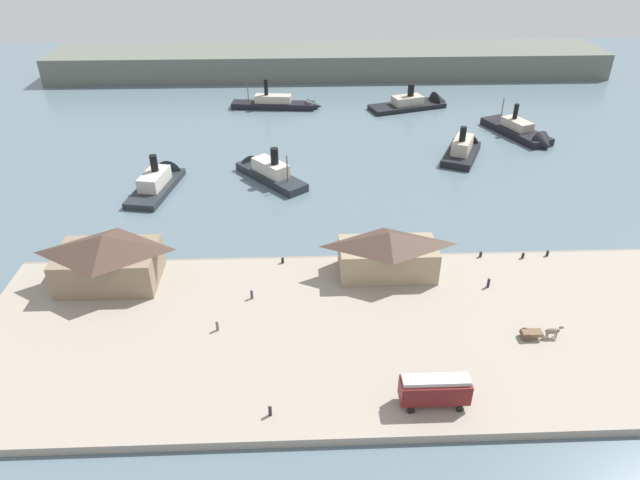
{
  "coord_description": "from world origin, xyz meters",
  "views": [
    {
      "loc": [
        -10.41,
        -81.1,
        52.02
      ],
      "look_at": [
        -7.19,
        0.13,
        2.0
      ],
      "focal_mm": 31.85,
      "sensor_mm": 36.0,
      "label": 1
    }
  ],
  "objects_px": {
    "ferry_moored_west": "(463,148)",
    "ferry_mid_harbor": "(282,104)",
    "ferry_shed_customs_shed": "(107,259)",
    "pedestrian_at_waters_edge": "(488,283)",
    "pedestrian_standing_center": "(252,294)",
    "mooring_post_west": "(523,256)",
    "ferry_shed_east_terminal": "(388,253)",
    "mooring_post_center_east": "(283,260)",
    "ferry_outer_harbor": "(160,180)",
    "ferry_approaching_east": "(265,171)",
    "horse_cart": "(540,332)",
    "street_tram": "(435,389)",
    "mooring_post_east": "(481,254)",
    "mooring_post_center_west": "(547,253)",
    "ferry_approaching_west": "(524,134)",
    "pedestrian_walking_west": "(270,411)",
    "pedestrian_near_cart": "(217,326)",
    "ferry_moored_east": "(419,103)"
  },
  "relations": [
    {
      "from": "pedestrian_at_waters_edge",
      "to": "pedestrian_standing_center",
      "type": "xyz_separation_m",
      "value": [
        -35.35,
        -1.4,
        -0.04
      ]
    },
    {
      "from": "mooring_post_center_east",
      "to": "ferry_moored_west",
      "type": "height_order",
      "value": "ferry_moored_west"
    },
    {
      "from": "street_tram",
      "to": "mooring_post_east",
      "type": "distance_m",
      "value": 33.87
    },
    {
      "from": "ferry_moored_east",
      "to": "mooring_post_center_west",
      "type": "bearing_deg",
      "value": -85.61
    },
    {
      "from": "mooring_post_center_east",
      "to": "ferry_approaching_west",
      "type": "xyz_separation_m",
      "value": [
        58.4,
        54.72,
        -0.4
      ]
    },
    {
      "from": "street_tram",
      "to": "ferry_approaching_east",
      "type": "bearing_deg",
      "value": 108.9
    },
    {
      "from": "ferry_shed_east_terminal",
      "to": "mooring_post_center_east",
      "type": "height_order",
      "value": "ferry_shed_east_terminal"
    },
    {
      "from": "pedestrian_near_cart",
      "to": "mooring_post_center_west",
      "type": "bearing_deg",
      "value": 17.61
    },
    {
      "from": "pedestrian_walking_west",
      "to": "mooring_post_west",
      "type": "height_order",
      "value": "pedestrian_walking_west"
    },
    {
      "from": "pedestrian_near_cart",
      "to": "pedestrian_walking_west",
      "type": "distance_m",
      "value": 16.84
    },
    {
      "from": "ferry_approaching_east",
      "to": "ferry_moored_west",
      "type": "relative_size",
      "value": 1.09
    },
    {
      "from": "horse_cart",
      "to": "mooring_post_center_east",
      "type": "height_order",
      "value": "horse_cart"
    },
    {
      "from": "horse_cart",
      "to": "mooring_post_center_west",
      "type": "bearing_deg",
      "value": 66.09
    },
    {
      "from": "pedestrian_walking_west",
      "to": "pedestrian_near_cart",
      "type": "bearing_deg",
      "value": 117.05
    },
    {
      "from": "ferry_shed_customs_shed",
      "to": "pedestrian_at_waters_edge",
      "type": "distance_m",
      "value": 57.21
    },
    {
      "from": "ferry_approaching_east",
      "to": "ferry_mid_harbor",
      "type": "distance_m",
      "value": 45.34
    },
    {
      "from": "mooring_post_west",
      "to": "ferry_outer_harbor",
      "type": "xyz_separation_m",
      "value": [
        -64.76,
        31.88,
        -0.35
      ]
    },
    {
      "from": "street_tram",
      "to": "mooring_post_east",
      "type": "xyz_separation_m",
      "value": [
        14.28,
        30.65,
        -1.97
      ]
    },
    {
      "from": "pedestrian_at_waters_edge",
      "to": "mooring_post_center_west",
      "type": "xyz_separation_m",
      "value": [
        12.2,
        8.13,
        -0.32
      ]
    },
    {
      "from": "horse_cart",
      "to": "ferry_approaching_west",
      "type": "bearing_deg",
      "value": 72.11
    },
    {
      "from": "street_tram",
      "to": "horse_cart",
      "type": "height_order",
      "value": "street_tram"
    },
    {
      "from": "mooring_post_center_east",
      "to": "ferry_moored_west",
      "type": "xyz_separation_m",
      "value": [
        40.84,
        45.23,
        -0.14
      ]
    },
    {
      "from": "ferry_shed_customs_shed",
      "to": "ferry_moored_east",
      "type": "height_order",
      "value": "ferry_shed_customs_shed"
    },
    {
      "from": "ferry_shed_east_terminal",
      "to": "mooring_post_center_west",
      "type": "xyz_separation_m",
      "value": [
        26.97,
        3.83,
        -3.29
      ]
    },
    {
      "from": "pedestrian_standing_center",
      "to": "mooring_post_west",
      "type": "height_order",
      "value": "pedestrian_standing_center"
    },
    {
      "from": "ferry_moored_west",
      "to": "ferry_approaching_west",
      "type": "relative_size",
      "value": 0.78
    },
    {
      "from": "street_tram",
      "to": "ferry_moored_west",
      "type": "bearing_deg",
      "value": 73.11
    },
    {
      "from": "ferry_shed_customs_shed",
      "to": "pedestrian_near_cart",
      "type": "relative_size",
      "value": 9.09
    },
    {
      "from": "mooring_post_center_east",
      "to": "ferry_outer_harbor",
      "type": "height_order",
      "value": "ferry_outer_harbor"
    },
    {
      "from": "ferry_moored_west",
      "to": "ferry_mid_harbor",
      "type": "relative_size",
      "value": 0.67
    },
    {
      "from": "ferry_approaching_east",
      "to": "mooring_post_west",
      "type": "bearing_deg",
      "value": -38.86
    },
    {
      "from": "pedestrian_at_waters_edge",
      "to": "ferry_moored_east",
      "type": "relative_size",
      "value": 0.07
    },
    {
      "from": "pedestrian_at_waters_edge",
      "to": "ferry_mid_harbor",
      "type": "xyz_separation_m",
      "value": [
        -32.48,
        87.71,
        -0.67
      ]
    },
    {
      "from": "pedestrian_standing_center",
      "to": "pedestrian_walking_west",
      "type": "bearing_deg",
      "value": -81.06
    },
    {
      "from": "ferry_moored_east",
      "to": "ferry_mid_harbor",
      "type": "distance_m",
      "value": 38.6
    },
    {
      "from": "street_tram",
      "to": "ferry_shed_east_terminal",
      "type": "bearing_deg",
      "value": 93.61
    },
    {
      "from": "mooring_post_west",
      "to": "ferry_outer_harbor",
      "type": "relative_size",
      "value": 0.05
    },
    {
      "from": "mooring_post_west",
      "to": "ferry_mid_harbor",
      "type": "bearing_deg",
      "value": 116.79
    },
    {
      "from": "pedestrian_near_cart",
      "to": "mooring_post_west",
      "type": "relative_size",
      "value": 1.82
    },
    {
      "from": "mooring_post_east",
      "to": "mooring_post_west",
      "type": "bearing_deg",
      "value": -5.39
    },
    {
      "from": "street_tram",
      "to": "ferry_mid_harbor",
      "type": "xyz_separation_m",
      "value": [
        -19.4,
        110.12,
        -2.31
      ]
    },
    {
      "from": "ferry_mid_harbor",
      "to": "ferry_outer_harbor",
      "type": "relative_size",
      "value": 1.28
    },
    {
      "from": "pedestrian_near_cart",
      "to": "mooring_post_west",
      "type": "height_order",
      "value": "pedestrian_near_cart"
    },
    {
      "from": "horse_cart",
      "to": "ferry_moored_west",
      "type": "distance_m",
      "value": 64.85
    },
    {
      "from": "ferry_shed_east_terminal",
      "to": "ferry_moored_east",
      "type": "height_order",
      "value": "ferry_shed_east_terminal"
    },
    {
      "from": "ferry_shed_east_terminal",
      "to": "ferry_approaching_west",
      "type": "xyz_separation_m",
      "value": [
        42.15,
        58.18,
        -3.69
      ]
    },
    {
      "from": "mooring_post_center_east",
      "to": "mooring_post_west",
      "type": "relative_size",
      "value": 1.0
    },
    {
      "from": "mooring_post_center_east",
      "to": "ferry_outer_harbor",
      "type": "distance_m",
      "value": 40.89
    },
    {
      "from": "ferry_moored_west",
      "to": "ferry_mid_harbor",
      "type": "height_order",
      "value": "ferry_mid_harbor"
    },
    {
      "from": "ferry_shed_east_terminal",
      "to": "mooring_post_west",
      "type": "distance_m",
      "value": 23.2
    }
  ]
}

